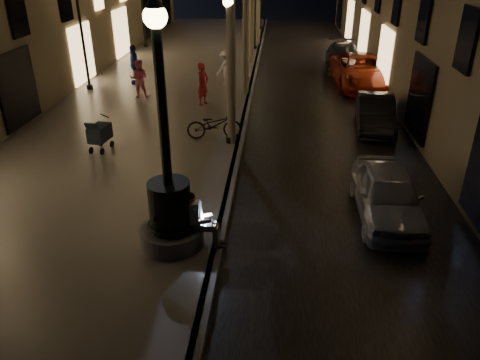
# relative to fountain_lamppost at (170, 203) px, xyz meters

# --- Properties ---
(ground) EXTENTS (120.00, 120.00, 0.00)m
(ground) POSITION_rel_fountain_lamppost_xyz_m (1.00, 13.00, -1.21)
(ground) COLOR black
(ground) RESTS_ON ground
(cobble_lane) EXTENTS (6.00, 45.00, 0.02)m
(cobble_lane) POSITION_rel_fountain_lamppost_xyz_m (4.00, 13.00, -1.20)
(cobble_lane) COLOR black
(cobble_lane) RESTS_ON ground
(promenade) EXTENTS (8.00, 45.00, 0.20)m
(promenade) POSITION_rel_fountain_lamppost_xyz_m (-3.00, 13.00, -1.11)
(promenade) COLOR slate
(promenade) RESTS_ON ground
(curb_strip) EXTENTS (0.25, 45.00, 0.20)m
(curb_strip) POSITION_rel_fountain_lamppost_xyz_m (1.00, 13.00, -1.11)
(curb_strip) COLOR #59595B
(curb_strip) RESTS_ON ground
(fountain_lamppost) EXTENTS (1.40, 1.40, 5.21)m
(fountain_lamppost) POSITION_rel_fountain_lamppost_xyz_m (0.00, 0.00, 0.00)
(fountain_lamppost) COLOR #59595B
(fountain_lamppost) RESTS_ON promenade
(seated_man_laptop) EXTENTS (0.91, 0.31, 1.29)m
(seated_man_laptop) POSITION_rel_fountain_lamppost_xyz_m (0.61, 0.00, -0.33)
(seated_man_laptop) COLOR gray
(seated_man_laptop) RESTS_ON promenade
(lamp_curb_a) EXTENTS (0.36, 0.36, 4.81)m
(lamp_curb_a) POSITION_rel_fountain_lamppost_xyz_m (0.70, 6.00, 2.02)
(lamp_curb_a) COLOR black
(lamp_curb_a) RESTS_ON promenade
(lamp_curb_b) EXTENTS (0.36, 0.36, 4.81)m
(lamp_curb_b) POSITION_rel_fountain_lamppost_xyz_m (0.70, 14.00, 2.02)
(lamp_curb_b) COLOR black
(lamp_curb_b) RESTS_ON promenade
(lamp_left_b) EXTENTS (0.36, 0.36, 4.81)m
(lamp_left_b) POSITION_rel_fountain_lamppost_xyz_m (-6.40, 12.00, 2.02)
(lamp_left_b) COLOR black
(lamp_left_b) RESTS_ON promenade
(stroller) EXTENTS (0.61, 1.17, 1.17)m
(stroller) POSITION_rel_fountain_lamppost_xyz_m (-3.37, 4.99, -0.42)
(stroller) COLOR black
(stroller) RESTS_ON promenade
(car_front) EXTENTS (1.50, 3.69, 1.26)m
(car_front) POSITION_rel_fountain_lamppost_xyz_m (5.01, 1.88, -0.58)
(car_front) COLOR #A5A8AD
(car_front) RESTS_ON ground
(car_second) EXTENTS (1.65, 3.80, 1.21)m
(car_second) POSITION_rel_fountain_lamppost_xyz_m (5.85, 8.31, -0.60)
(car_second) COLOR black
(car_second) RESTS_ON ground
(car_third) EXTENTS (2.79, 5.51, 1.49)m
(car_third) POSITION_rel_fountain_lamppost_xyz_m (6.20, 14.13, -0.47)
(car_third) COLOR maroon
(car_third) RESTS_ON ground
(car_rear) EXTENTS (2.13, 4.69, 1.33)m
(car_rear) POSITION_rel_fountain_lamppost_xyz_m (5.78, 17.67, -0.54)
(car_rear) COLOR #2E2E33
(car_rear) RESTS_ON ground
(pedestrian_red) EXTENTS (0.65, 0.75, 1.72)m
(pedestrian_red) POSITION_rel_fountain_lamppost_xyz_m (-0.82, 10.11, -0.15)
(pedestrian_red) COLOR #B52427
(pedestrian_red) RESTS_ON promenade
(pedestrian_pink) EXTENTS (0.84, 0.68, 1.62)m
(pedestrian_pink) POSITION_rel_fountain_lamppost_xyz_m (-3.72, 10.95, -0.20)
(pedestrian_pink) COLOR pink
(pedestrian_pink) RESTS_ON promenade
(pedestrian_white) EXTENTS (1.15, 1.16, 1.61)m
(pedestrian_white) POSITION_rel_fountain_lamppost_xyz_m (-0.21, 13.23, -0.21)
(pedestrian_white) COLOR white
(pedestrian_white) RESTS_ON promenade
(pedestrian_blue) EXTENTS (0.72, 1.14, 1.81)m
(pedestrian_blue) POSITION_rel_fountain_lamppost_xyz_m (-4.55, 13.14, -0.11)
(pedestrian_blue) COLOR navy
(pedestrian_blue) RESTS_ON promenade
(bicycle) EXTENTS (1.94, 0.97, 0.97)m
(bicycle) POSITION_rel_fountain_lamppost_xyz_m (0.12, 6.35, -0.52)
(bicycle) COLOR black
(bicycle) RESTS_ON promenade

